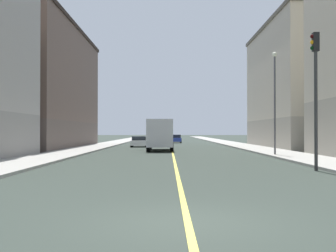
# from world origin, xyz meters

# --- Properties ---
(ground_plane) EXTENTS (400.00, 400.00, 0.00)m
(ground_plane) POSITION_xyz_m (0.00, 0.00, 0.00)
(ground_plane) COLOR #2D362F
(ground_plane) RESTS_ON ground
(sidewalk_left) EXTENTS (3.69, 168.00, 0.15)m
(sidewalk_left) POSITION_xyz_m (8.92, 49.00, 0.07)
(sidewalk_left) COLOR #9E9B93
(sidewalk_left) RESTS_ON ground
(sidewalk_right) EXTENTS (3.69, 168.00, 0.15)m
(sidewalk_right) POSITION_xyz_m (-8.92, 49.00, 0.07)
(sidewalk_right) COLOR #9E9B93
(sidewalk_right) RESTS_ON ground
(lane_center_stripe) EXTENTS (0.16, 154.00, 0.01)m
(lane_center_stripe) POSITION_xyz_m (0.00, 49.00, 0.01)
(lane_center_stripe) COLOR #E5D14C
(lane_center_stripe) RESTS_ON ground
(building_left_mid) EXTENTS (8.81, 21.22, 14.26)m
(building_left_mid) POSITION_xyz_m (15.02, 39.69, 7.14)
(building_left_mid) COLOR #9D9688
(building_left_mid) RESTS_ON ground
(building_right_midblock) EXTENTS (8.81, 26.17, 13.95)m
(building_right_midblock) POSITION_xyz_m (-15.02, 39.75, 6.98)
(building_right_midblock) COLOR brown
(building_right_midblock) RESTS_ON ground
(traffic_light_left_near) EXTENTS (0.40, 0.32, 6.63)m
(traffic_light_left_near) POSITION_xyz_m (6.66, 11.21, 4.25)
(traffic_light_left_near) COLOR #2D2D2D
(traffic_light_left_near) RESTS_ON ground
(street_lamp_left_near) EXTENTS (0.36, 0.36, 7.76)m
(street_lamp_left_near) POSITION_xyz_m (7.67, 22.79, 4.80)
(street_lamp_left_near) COLOR #4C4C51
(street_lamp_left_near) RESTS_ON ground
(car_blue) EXTENTS (1.90, 4.23, 1.34)m
(car_blue) POSITION_xyz_m (0.89, 59.35, 0.64)
(car_blue) COLOR #23389E
(car_blue) RESTS_ON ground
(car_white) EXTENTS (2.08, 4.16, 1.29)m
(car_white) POSITION_xyz_m (-3.94, 41.93, 0.62)
(car_white) COLOR white
(car_white) RESTS_ON ground
(car_red) EXTENTS (1.96, 4.47, 1.23)m
(car_red) POSITION_xyz_m (-0.97, 65.65, 0.62)
(car_red) COLOR red
(car_red) RESTS_ON ground
(box_truck) EXTENTS (2.50, 7.72, 3.00)m
(box_truck) POSITION_xyz_m (-1.16, 31.77, 1.59)
(box_truck) COLOR beige
(box_truck) RESTS_ON ground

